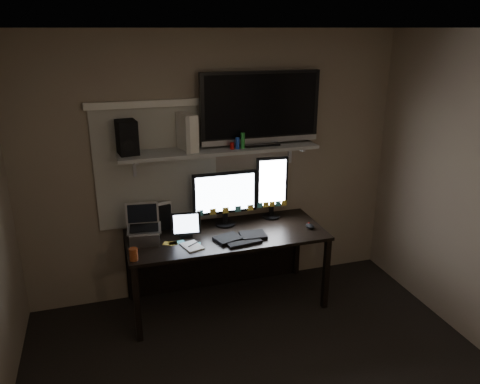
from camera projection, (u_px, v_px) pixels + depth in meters
name	position (u px, v px, depth m)	size (l,w,h in m)	color
ceiling	(297.00, 28.00, 2.39)	(3.60, 3.60, 0.00)	silver
back_wall	(215.00, 167.00, 4.42)	(3.60, 3.60, 0.00)	#7C6859
window_blinds	(157.00, 168.00, 4.24)	(1.10, 0.02, 1.10)	#B7B3A4
desk	(223.00, 245.00, 4.43)	(1.80, 0.75, 0.73)	black
wall_shelf	(220.00, 150.00, 4.20)	(1.80, 0.35, 0.03)	#9D9D98
monitor_landscape	(225.00, 198.00, 4.36)	(0.61, 0.06, 0.54)	black
monitor_portrait	(272.00, 187.00, 4.52)	(0.31, 0.06, 0.62)	black
keyboard	(241.00, 237.00, 4.15)	(0.47, 0.18, 0.03)	black
mouse	(310.00, 226.00, 4.37)	(0.07, 0.11, 0.04)	black
notepad	(192.00, 246.00, 3.99)	(0.14, 0.20, 0.01)	silver
tablet	(186.00, 225.00, 4.16)	(0.26, 0.11, 0.23)	black
file_sorter	(159.00, 216.00, 4.30)	(0.20, 0.09, 0.26)	black
laptop	(144.00, 225.00, 4.02)	(0.29, 0.23, 0.32)	#B0B0B5
cup	(134.00, 254.00, 3.75)	(0.07, 0.07, 0.10)	brown
sticky_notes	(183.00, 244.00, 4.04)	(0.31, 0.22, 0.00)	yellow
tv	(260.00, 108.00, 4.21)	(1.11, 0.20, 0.66)	black
game_console	(187.00, 132.00, 4.07)	(0.08, 0.27, 0.32)	silver
speaker	(127.00, 137.00, 3.95)	(0.16, 0.19, 0.29)	black
bottles	(237.00, 141.00, 4.14)	(0.22, 0.05, 0.14)	#A50F0C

